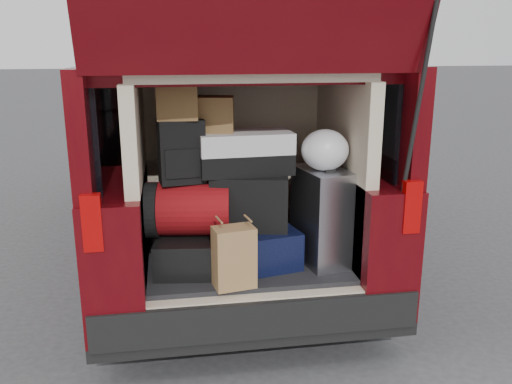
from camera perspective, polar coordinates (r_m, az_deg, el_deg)
ground at (r=3.61m, az=-0.61°, el=-16.30°), size 80.00×80.00×0.00m
minivan at (r=5.01m, az=-3.85°, el=4.02°), size 1.90×5.35×2.77m
load_floor at (r=3.72m, az=-1.27°, el=-10.49°), size 1.24×1.05×0.55m
black_hardshell at (r=3.42m, az=-7.03°, el=-6.00°), size 0.45×0.58×0.21m
navy_hardshell at (r=3.47m, az=-0.19°, el=-5.40°), size 0.55×0.62×0.24m
silver_roller at (r=3.42m, az=6.96°, el=-2.55°), size 0.33×0.45×0.60m
kraft_bag at (r=3.09m, az=-2.33°, el=-6.88°), size 0.25×0.19×0.36m
red_duffel at (r=3.32m, az=-7.15°, el=-1.73°), size 0.54×0.40×0.33m
black_soft_case at (r=3.35m, az=-0.66°, el=-0.94°), size 0.52×0.37×0.34m
backpack at (r=3.25m, az=-7.87°, el=4.26°), size 0.29×0.20×0.38m
twotone_duffel at (r=3.33m, az=-1.18°, el=4.19°), size 0.58×0.33×0.25m
grocery_sack_lower at (r=3.21m, az=-8.26°, el=9.47°), size 0.24×0.21×0.21m
grocery_sack_upper at (r=3.30m, az=-4.25°, el=8.17°), size 0.24×0.20×0.21m
plastic_bag_right at (r=3.29m, az=7.27°, el=4.41°), size 0.33×0.31×0.25m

